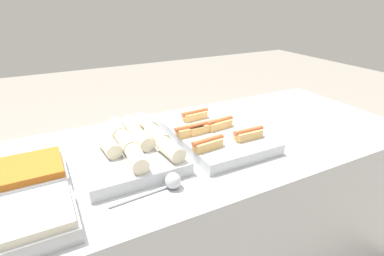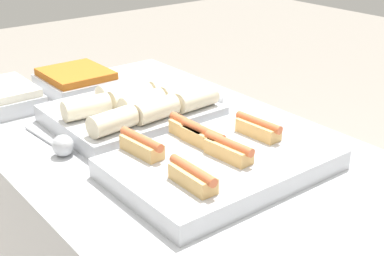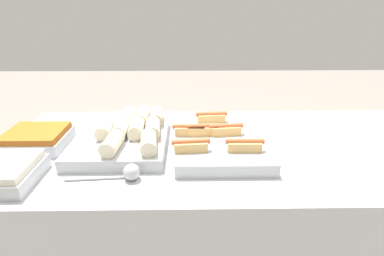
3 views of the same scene
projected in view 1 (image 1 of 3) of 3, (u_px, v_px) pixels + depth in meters
counter at (214, 218)px, 1.59m from camera, size 1.89×0.85×0.95m
tray_hotdogs at (214, 133)px, 1.37m from camera, size 0.38×0.53×0.10m
tray_wraps at (131, 149)px, 1.21m from camera, size 0.37×0.45×0.11m
tray_side_front at (31, 222)px, 0.83m from camera, size 0.25×0.22×0.07m
tray_side_back at (29, 175)px, 1.05m from camera, size 0.25×0.22×0.07m
serving_spoon_near at (170, 182)px, 1.02m from camera, size 0.26×0.06×0.06m
serving_spoon_far at (125, 127)px, 1.44m from camera, size 0.24×0.06×0.06m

